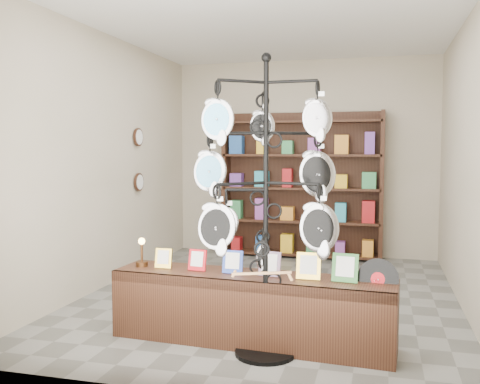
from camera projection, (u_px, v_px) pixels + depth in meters
The scene contains 6 objects.
ground at pixel (271, 296), 5.97m from camera, with size 5.00×5.00×0.00m, color slate.
room_envelope at pixel (271, 130), 5.83m from camera, with size 5.00×5.00×5.00m.
display_tree at pixel (266, 183), 4.15m from camera, with size 1.25×1.24×2.37m.
front_shelf at pixel (251, 308), 4.50m from camera, with size 2.41×0.64×0.84m.
back_shelving at pixel (301, 190), 8.10m from camera, with size 2.42×0.36×2.20m.
wall_clocks at pixel (139, 160), 7.13m from camera, with size 0.03×0.24×0.84m.
Camera 1 is at (1.17, -5.75, 1.63)m, focal length 40.00 mm.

